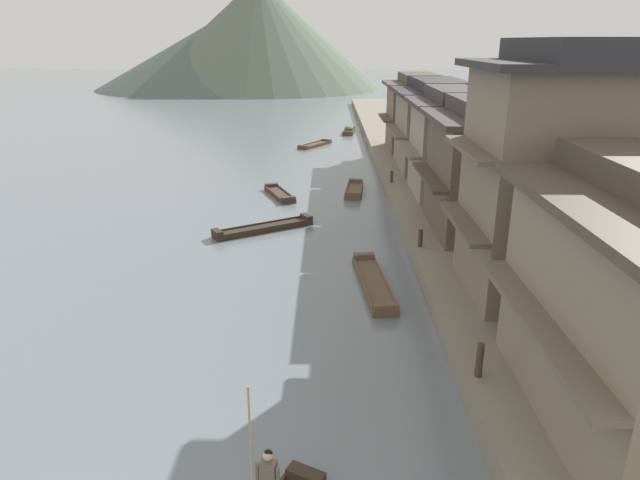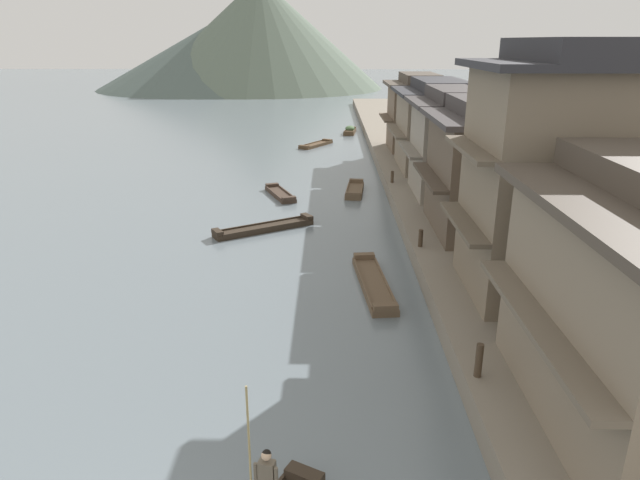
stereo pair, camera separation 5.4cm
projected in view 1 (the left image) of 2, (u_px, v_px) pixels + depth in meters
The scene contains 18 objects.
riverbank_right at pixel (521, 186), 37.10m from camera, with size 18.00×110.00×0.80m, color gray.
boatman_person at pixel (267, 476), 10.86m from camera, with size 0.56×0.32×3.04m.
boat_moored_nearest at pixel (280, 194), 36.18m from camera, with size 2.34×4.02×0.41m.
boat_moored_second at pixel (354, 190), 36.94m from camera, with size 1.43×3.98×0.51m.
boat_moored_third at pixel (315, 145), 53.46m from camera, with size 3.24×4.34×0.35m.
boat_moored_far at pixel (374, 284), 22.80m from camera, with size 1.52×5.52×0.48m.
boat_midriver_drifting at pixel (349, 130), 60.69m from camera, with size 1.55×3.74×0.80m.
boat_midriver_upstream at pixel (264, 228), 29.58m from camera, with size 5.13×3.66×0.47m.
house_waterfront_second at pixel (561, 175), 19.20m from camera, with size 6.88×5.84×8.74m.
house_waterfront_tall at pixel (482, 168), 26.32m from camera, with size 5.35×6.94×6.14m.
house_waterfront_narrow at pixel (450, 143), 32.76m from camera, with size 5.19×6.10×6.14m.
house_waterfront_far at pixel (436, 126), 39.66m from camera, with size 6.25×7.52×6.14m.
house_waterfront_end at pixel (417, 113), 46.72m from camera, with size 5.68×6.16×6.14m.
mooring_post_dock_near at pixel (480, 360), 15.22m from camera, with size 0.20×0.20×0.98m, color #473828.
mooring_post_dock_mid at pixel (420, 238), 24.95m from camera, with size 0.20×0.20×0.78m, color #473828.
mooring_post_dock_far at pixel (392, 177), 36.23m from camera, with size 0.20×0.20×0.75m, color #473828.
hill_far_west at pixel (260, 34), 115.64m from camera, with size 50.22×50.22×21.49m, color #5B6B5B.
hill_far_centre at pixel (217, 55), 116.60m from camera, with size 49.66×49.66×13.33m, color #4C5B56.
Camera 1 is at (3.55, -6.33, 9.44)m, focal length 31.63 mm.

